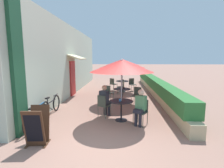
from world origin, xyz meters
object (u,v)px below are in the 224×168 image
at_px(patio_table_mid, 122,92).
at_px(patio_umbrella_far, 122,62).
at_px(seated_patron_near_left, 105,99).
at_px(cafe_chair_mid_right, 137,94).
at_px(patio_umbrella_near, 122,66).
at_px(bicycle_leaning, 36,117).
at_px(coffee_cup_near, 120,100).
at_px(menu_board, 37,126).
at_px(bicycle_second, 51,106).
at_px(patio_umbrella_mid, 122,64).
at_px(cafe_chair_mid_left, 108,92).
at_px(cafe_chair_far_left, 122,86).
at_px(cafe_chair_far_right, 132,84).
at_px(cafe_chair_far_back, 113,83).
at_px(cafe_chair_near_right, 141,110).
at_px(coffee_cup_far, 123,80).
at_px(seated_patron_near_right, 140,106).
at_px(patio_table_near, 121,106).
at_px(cafe_chair_near_left, 103,104).
at_px(patio_table_far, 122,83).
at_px(coffee_cup_mid, 124,88).

height_order(patio_table_mid, patio_umbrella_far, patio_umbrella_far).
relative_size(seated_patron_near_left, cafe_chair_mid_right, 1.44).
height_order(patio_umbrella_near, bicycle_leaning, patio_umbrella_near).
height_order(coffee_cup_near, menu_board, menu_board).
bearing_deg(bicycle_second, coffee_cup_near, -10.91).
bearing_deg(bicycle_leaning, patio_umbrella_mid, 46.75).
relative_size(cafe_chair_mid_left, menu_board, 0.86).
relative_size(patio_table_mid, patio_umbrella_far, 0.38).
bearing_deg(cafe_chair_far_left, coffee_cup_near, -173.10).
xyz_separation_m(cafe_chair_mid_right, cafe_chair_far_right, (-0.01, 3.69, 0.00)).
relative_size(patio_umbrella_near, cafe_chair_far_back, 2.60).
xyz_separation_m(cafe_chair_near_right, coffee_cup_far, (-0.57, 6.03, 0.27)).
bearing_deg(seated_patron_near_right, patio_umbrella_near, -2.62).
xyz_separation_m(patio_table_near, cafe_chair_far_back, (-0.60, 5.98, -0.05)).
xyz_separation_m(seated_patron_near_right, patio_umbrella_mid, (-0.61, 2.95, 1.32)).
bearing_deg(seated_patron_near_left, bicycle_second, -149.81).
xyz_separation_m(cafe_chair_near_left, patio_umbrella_far, (0.76, 5.22, 1.49)).
xyz_separation_m(seated_patron_near_right, coffee_cup_far, (-0.51, 6.13, 0.10)).
bearing_deg(seated_patron_near_left, patio_table_mid, 103.82).
height_order(cafe_chair_near_left, cafe_chair_mid_right, same).
height_order(cafe_chair_near_right, cafe_chair_far_left, same).
bearing_deg(cafe_chair_near_right, bicycle_leaning, 38.98).
bearing_deg(patio_umbrella_far, cafe_chair_near_left, -98.27).
bearing_deg(seated_patron_near_left, patio_table_far, 113.96).
bearing_deg(bicycle_second, cafe_chair_mid_left, 47.65).
height_order(cafe_chair_far_right, bicycle_leaning, cafe_chair_far_right).
distance_m(patio_umbrella_near, cafe_chair_far_right, 6.16).
relative_size(coffee_cup_near, bicycle_second, 0.05).
relative_size(cafe_chair_mid_right, coffee_cup_far, 9.67).
relative_size(seated_patron_near_left, seated_patron_near_right, 1.00).
distance_m(seated_patron_near_left, cafe_chair_far_left, 4.41).
distance_m(coffee_cup_near, cafe_chair_far_left, 4.87).
bearing_deg(coffee_cup_mid, cafe_chair_far_left, 92.61).
distance_m(patio_umbrella_far, menu_board, 7.97).
relative_size(patio_umbrella_mid, bicycle_leaning, 1.28).
relative_size(cafe_chair_near_right, cafe_chair_mid_left, 1.00).
distance_m(bicycle_leaning, bicycle_second, 1.29).
height_order(cafe_chair_near_right, patio_table_mid, cafe_chair_near_right).
xyz_separation_m(coffee_cup_mid, cafe_chair_far_back, (-0.73, 3.41, -0.27)).
distance_m(coffee_cup_mid, bicycle_leaning, 4.49).
bearing_deg(coffee_cup_near, cafe_chair_mid_left, 102.50).
height_order(cafe_chair_far_left, cafe_chair_far_back, same).
relative_size(cafe_chair_near_left, patio_umbrella_mid, 0.38).
xyz_separation_m(coffee_cup_near, cafe_chair_mid_left, (-0.64, 2.88, -0.27)).
height_order(patio_umbrella_near, coffee_cup_near, patio_umbrella_near).
distance_m(seated_patron_near_right, patio_table_mid, 3.02).
relative_size(patio_umbrella_mid, coffee_cup_mid, 25.18).
xyz_separation_m(cafe_chair_near_right, cafe_chair_far_back, (-1.29, 6.32, 0.00)).
height_order(patio_umbrella_near, patio_table_far, patio_umbrella_near).
relative_size(patio_umbrella_near, bicycle_second, 1.25).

